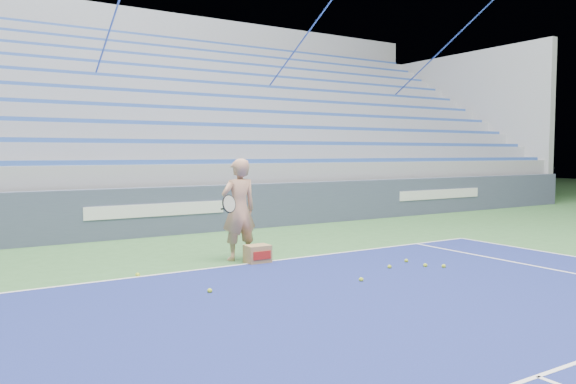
% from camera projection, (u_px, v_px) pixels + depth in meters
% --- Properties ---
extents(sponsor_barrier, '(30.00, 0.32, 1.10)m').
position_uv_depth(sponsor_barrier, '(156.00, 212.00, 12.63)').
color(sponsor_barrier, '#404961').
rests_on(sponsor_barrier, ground).
extents(bleachers, '(31.00, 9.15, 7.30)m').
position_uv_depth(bleachers, '(93.00, 137.00, 17.32)').
color(bleachers, '#95989E').
rests_on(bleachers, ground).
extents(tennis_player, '(0.93, 0.83, 1.77)m').
position_uv_depth(tennis_player, '(239.00, 210.00, 9.74)').
color(tennis_player, tan).
rests_on(tennis_player, ground).
extents(ball_box, '(0.42, 0.33, 0.31)m').
position_uv_depth(ball_box, '(258.00, 254.00, 9.53)').
color(ball_box, '#9F7B4D').
rests_on(ball_box, ground).
extents(tennis_ball_0, '(0.07, 0.07, 0.07)m').
position_uv_depth(tennis_ball_0, '(444.00, 266.00, 9.09)').
color(tennis_ball_0, '#B4D22B').
rests_on(tennis_ball_0, ground).
extents(tennis_ball_1, '(0.07, 0.07, 0.07)m').
position_uv_depth(tennis_ball_1, '(210.00, 291.00, 7.47)').
color(tennis_ball_1, '#B4D22B').
rests_on(tennis_ball_1, ground).
extents(tennis_ball_2, '(0.07, 0.07, 0.07)m').
position_uv_depth(tennis_ball_2, '(425.00, 265.00, 9.16)').
color(tennis_ball_2, '#B4D22B').
rests_on(tennis_ball_2, ground).
extents(tennis_ball_3, '(0.07, 0.07, 0.07)m').
position_uv_depth(tennis_ball_3, '(138.00, 275.00, 8.46)').
color(tennis_ball_3, '#B4D22B').
rests_on(tennis_ball_3, ground).
extents(tennis_ball_4, '(0.07, 0.07, 0.07)m').
position_uv_depth(tennis_ball_4, '(390.00, 267.00, 9.05)').
color(tennis_ball_4, '#B4D22B').
rests_on(tennis_ball_4, ground).
extents(tennis_ball_5, '(0.07, 0.07, 0.07)m').
position_uv_depth(tennis_ball_5, '(361.00, 280.00, 8.13)').
color(tennis_ball_5, '#B4D22B').
rests_on(tennis_ball_5, ground).
extents(tennis_ball_6, '(0.07, 0.07, 0.07)m').
position_uv_depth(tennis_ball_6, '(406.00, 261.00, 9.55)').
color(tennis_ball_6, '#B4D22B').
rests_on(tennis_ball_6, ground).
extents(tennis_ball_7, '(0.07, 0.07, 0.07)m').
position_uv_depth(tennis_ball_7, '(256.00, 256.00, 9.97)').
color(tennis_ball_7, '#B4D22B').
rests_on(tennis_ball_7, ground).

